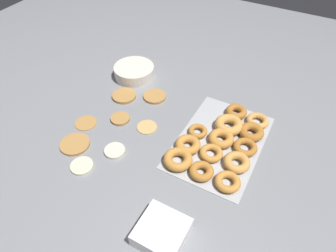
% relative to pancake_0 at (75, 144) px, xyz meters
% --- Properties ---
extents(ground_plane, '(3.00, 3.00, 0.00)m').
position_rel_pancake_0_xyz_m(ground_plane, '(0.18, -0.21, -0.01)').
color(ground_plane, gray).
extents(pancake_0, '(0.12, 0.12, 0.01)m').
position_rel_pancake_0_xyz_m(pancake_0, '(0.00, 0.00, 0.00)').
color(pancake_0, '#B27F42').
rests_on(pancake_0, ground_plane).
extents(pancake_1, '(0.11, 0.11, 0.01)m').
position_rel_pancake_0_xyz_m(pancake_1, '(0.35, -0.00, 0.00)').
color(pancake_1, '#B27F42').
rests_on(pancake_1, ground_plane).
extents(pancake_2, '(0.08, 0.08, 0.01)m').
position_rel_pancake_0_xyz_m(pancake_2, '(0.21, -0.07, 0.00)').
color(pancake_2, '#B27F42').
rests_on(pancake_2, ground_plane).
extents(pancake_3, '(0.11, 0.11, 0.01)m').
position_rel_pancake_0_xyz_m(pancake_3, '(0.41, -0.13, 0.00)').
color(pancake_3, '#B27F42').
rests_on(pancake_3, ground_plane).
extents(pancake_4, '(0.08, 0.08, 0.01)m').
position_rel_pancake_0_xyz_m(pancake_4, '(0.05, -0.16, 0.00)').
color(pancake_4, beige).
rests_on(pancake_4, ground_plane).
extents(pancake_5, '(0.09, 0.09, 0.01)m').
position_rel_pancake_0_xyz_m(pancake_5, '(0.22, -0.20, -0.00)').
color(pancake_5, tan).
rests_on(pancake_5, ground_plane).
extents(pancake_6, '(0.09, 0.09, 0.01)m').
position_rel_pancake_0_xyz_m(pancake_6, '(0.12, 0.04, -0.00)').
color(pancake_6, '#B27F42').
rests_on(pancake_6, ground_plane).
extents(pancake_7, '(0.08, 0.08, 0.01)m').
position_rel_pancake_0_xyz_m(pancake_7, '(-0.07, -0.10, -0.00)').
color(pancake_7, beige).
rests_on(pancake_7, ground_plane).
extents(donut_tray, '(0.48, 0.32, 0.05)m').
position_rel_pancake_0_xyz_m(donut_tray, '(0.28, -0.51, 0.01)').
color(donut_tray, '#ADAFB5').
rests_on(donut_tray, ground_plane).
extents(batter_bowl, '(0.20, 0.20, 0.06)m').
position_rel_pancake_0_xyz_m(batter_bowl, '(0.51, 0.05, 0.02)').
color(batter_bowl, silver).
rests_on(batter_bowl, ground_plane).
extents(container_stack, '(0.14, 0.15, 0.06)m').
position_rel_pancake_0_xyz_m(container_stack, '(-0.16, -0.49, 0.02)').
color(container_stack, white).
rests_on(container_stack, ground_plane).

